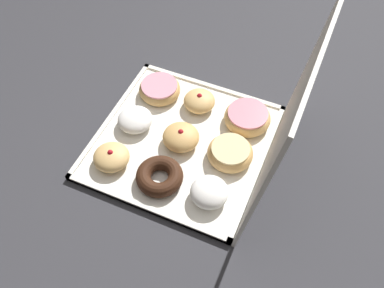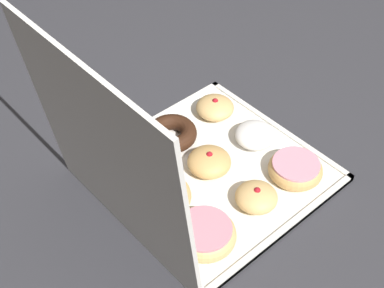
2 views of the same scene
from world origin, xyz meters
name	(u,v)px [view 2 (image 2 of 2)]	position (x,y,z in m)	size (l,w,h in m)	color
ground_plane	(211,174)	(0.00, 0.00, 0.00)	(3.00, 3.00, 0.00)	#333338
donut_box	(211,172)	(0.00, 0.00, 0.01)	(0.42, 0.42, 0.01)	white
box_lid_open	(107,158)	(0.00, 0.24, 0.21)	(0.42, 0.42, 0.01)	white
pink_frosted_donut_0	(295,169)	(-0.12, -0.12, 0.03)	(0.11, 0.11, 0.04)	tan
powdered_filled_donut_1	(254,134)	(0.00, -0.13, 0.03)	(0.09, 0.09, 0.04)	white
jelly_filled_donut_2	(215,107)	(0.13, -0.13, 0.03)	(0.09, 0.09, 0.05)	#E5B770
jelly_filled_donut_3	(256,197)	(-0.12, -0.01, 0.03)	(0.08, 0.08, 0.05)	#E5B770
jelly_filled_donut_4	(211,161)	(0.01, 0.00, 0.03)	(0.09, 0.09, 0.05)	tan
chocolate_cake_ring_donut_5	(171,134)	(0.13, 0.00, 0.03)	(0.11, 0.11, 0.04)	#381E11
pink_frosted_donut_6	(204,234)	(-0.12, 0.13, 0.03)	(0.12, 0.12, 0.04)	#E5B770
glazed_ring_donut_7	(163,195)	(0.00, 0.13, 0.03)	(0.11, 0.11, 0.04)	tan
powdered_filled_donut_8	(127,159)	(0.12, 0.12, 0.03)	(0.09, 0.09, 0.05)	white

